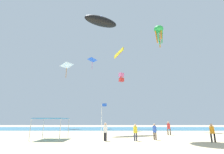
# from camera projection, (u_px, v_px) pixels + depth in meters

# --- Properties ---
(ground) EXTENTS (110.00, 110.00, 0.10)m
(ground) POSITION_uv_depth(u_px,v_px,m) (115.00, 140.00, 17.43)
(ground) COLOR beige
(ocean_strip) EXTENTS (110.00, 19.43, 0.03)m
(ocean_strip) POSITION_uv_depth(u_px,v_px,m) (113.00, 128.00, 41.86)
(ocean_strip) COLOR teal
(ocean_strip) RESTS_ON ground
(canopy_tent) EXTENTS (3.08, 3.29, 2.24)m
(canopy_tent) POSITION_uv_depth(u_px,v_px,m) (51.00, 119.00, 18.17)
(canopy_tent) COLOR #B2B2B7
(canopy_tent) RESTS_ON ground
(person_near_tent) EXTENTS (0.44, 0.44, 1.84)m
(person_near_tent) POSITION_uv_depth(u_px,v_px,m) (168.00, 127.00, 23.41)
(person_near_tent) COLOR brown
(person_near_tent) RESTS_ON ground
(person_leftmost) EXTENTS (0.39, 0.42, 1.66)m
(person_leftmost) POSITION_uv_depth(u_px,v_px,m) (154.00, 130.00, 17.52)
(person_leftmost) COLOR brown
(person_leftmost) RESTS_ON ground
(person_central) EXTENTS (0.42, 0.43, 1.76)m
(person_central) POSITION_uv_depth(u_px,v_px,m) (105.00, 130.00, 16.58)
(person_central) COLOR black
(person_central) RESTS_ON ground
(person_rightmost) EXTENTS (0.45, 0.41, 1.70)m
(person_rightmost) POSITION_uv_depth(u_px,v_px,m) (211.00, 131.00, 15.60)
(person_rightmost) COLOR black
(person_rightmost) RESTS_ON ground
(person_far_shore) EXTENTS (0.39, 0.39, 1.65)m
(person_far_shore) POSITION_uv_depth(u_px,v_px,m) (135.00, 131.00, 16.63)
(person_far_shore) COLOR #33384C
(person_far_shore) RESTS_ON ground
(banner_flag) EXTENTS (0.61, 0.06, 3.95)m
(banner_flag) POSITION_uv_depth(u_px,v_px,m) (102.00, 117.00, 19.08)
(banner_flag) COLOR silver
(banner_flag) RESTS_ON ground
(kite_diamond_blue) EXTENTS (3.04, 3.04, 3.18)m
(kite_diamond_blue) POSITION_uv_depth(u_px,v_px,m) (92.00, 60.00, 47.78)
(kite_diamond_blue) COLOR blue
(kite_inflatable_black) EXTENTS (7.15, 5.02, 2.72)m
(kite_inflatable_black) POSITION_uv_depth(u_px,v_px,m) (101.00, 21.00, 32.82)
(kite_inflatable_black) COLOR black
(kite_parafoil_yellow) EXTENTS (2.82, 3.90, 2.71)m
(kite_parafoil_yellow) POSITION_uv_depth(u_px,v_px,m) (118.00, 53.00, 49.06)
(kite_parafoil_yellow) COLOR yellow
(kite_box_pink) EXTENTS (1.27, 1.24, 2.01)m
(kite_box_pink) POSITION_uv_depth(u_px,v_px,m) (121.00, 77.00, 36.90)
(kite_box_pink) COLOR pink
(kite_octopus_green) EXTENTS (3.00, 3.00, 5.16)m
(kite_octopus_green) POSITION_uv_depth(u_px,v_px,m) (158.00, 30.00, 38.78)
(kite_octopus_green) COLOR green
(kite_diamond_white) EXTENTS (3.80, 3.82, 4.16)m
(kite_diamond_white) POSITION_uv_depth(u_px,v_px,m) (66.00, 66.00, 46.24)
(kite_diamond_white) COLOR white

